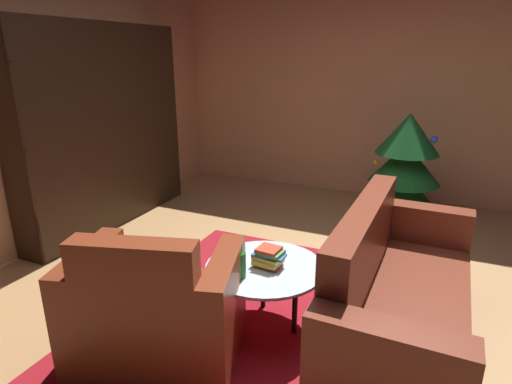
{
  "coord_description": "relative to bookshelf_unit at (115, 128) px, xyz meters",
  "views": [
    {
      "loc": [
        0.82,
        -2.71,
        1.81
      ],
      "look_at": [
        -0.37,
        -0.06,
        0.86
      ],
      "focal_mm": 29.75,
      "sensor_mm": 36.0,
      "label": 1
    }
  ],
  "objects": [
    {
      "name": "couch_red",
      "position": [
        3.12,
        -1.08,
        -0.72
      ],
      "size": [
        0.76,
        1.83,
        0.94
      ],
      "color": "maroon",
      "rests_on": "ground"
    },
    {
      "name": "wall_back",
      "position": [
        2.43,
        2.07,
        0.36
      ],
      "size": [
        5.42,
        0.06,
        2.79
      ],
      "primitive_type": "cube",
      "color": "tan",
      "rests_on": "ground"
    },
    {
      "name": "armchair_red",
      "position": [
        1.8,
        -1.77,
        -0.71
      ],
      "size": [
        1.14,
        0.96,
        0.9
      ],
      "color": "maroon",
      "rests_on": "ground"
    },
    {
      "name": "decorated_tree",
      "position": [
        2.91,
        1.16,
        -0.41
      ],
      "size": [
        0.84,
        0.84,
        1.22
      ],
      "color": "brown",
      "rests_on": "ground"
    },
    {
      "name": "ground_plane",
      "position": [
        2.43,
        -0.82,
        -1.04
      ],
      "size": [
        6.86,
        6.86,
        0.0
      ],
      "primitive_type": "plane",
      "color": "#A87B4B"
    },
    {
      "name": "wall_left",
      "position": [
        -0.24,
        -0.82,
        0.36
      ],
      "size": [
        0.06,
        5.84,
        2.79
      ],
      "primitive_type": "cube",
      "color": "tan",
      "rests_on": "ground"
    },
    {
      "name": "bottle_on_table",
      "position": [
        2.19,
        -1.4,
        -0.49
      ],
      "size": [
        0.08,
        0.08,
        0.23
      ],
      "color": "#155E1E",
      "rests_on": "coffee_table"
    },
    {
      "name": "book_stack_on_table",
      "position": [
        2.3,
        -1.19,
        -0.51
      ],
      "size": [
        0.22,
        0.17,
        0.13
      ],
      "color": "red",
      "rests_on": "coffee_table"
    },
    {
      "name": "bookshelf_unit",
      "position": [
        0.0,
        0.0,
        0.0
      ],
      "size": [
        0.33,
        2.19,
        2.11
      ],
      "color": "black",
      "rests_on": "ground"
    },
    {
      "name": "coffee_table",
      "position": [
        2.28,
        -1.2,
        -0.62
      ],
      "size": [
        0.8,
        0.8,
        0.46
      ],
      "color": "black",
      "rests_on": "ground"
    },
    {
      "name": "area_rug",
      "position": [
        2.37,
        -1.18,
        -1.03
      ],
      "size": [
        2.44,
        2.6,
        0.01
      ],
      "primitive_type": "cube",
      "color": "maroon",
      "rests_on": "ground"
    }
  ]
}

